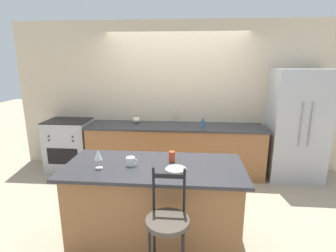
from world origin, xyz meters
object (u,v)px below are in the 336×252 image
Objects in this scene: tumbler_cup at (172,156)px; soap_bottle at (203,123)px; oven_range at (70,145)px; wine_glass at (98,155)px; dinner_plate at (176,169)px; bar_stool_near at (168,232)px; coffee_mug at (131,161)px; refrigerator at (296,125)px; pumpkin_decoration at (136,120)px.

soap_bottle is (0.42, 1.69, -0.02)m from tumbler_cup.
wine_glass is (1.31, -2.03, 0.59)m from oven_range.
bar_stool_near is at bearing -93.90° from dinner_plate.
dinner_plate is 1.07× the size of wine_glass.
oven_range is 6.66× the size of soap_bottle.
soap_bottle reaches higher than oven_range.
oven_range reaches higher than dinner_plate.
tumbler_cup is at bearing 20.43° from coffee_mug.
refrigerator reaches higher than bar_stool_near.
coffee_mug is 0.46m from tumbler_cup.
soap_bottle is at bearing 65.47° from coffee_mug.
wine_glass is at bearing -143.87° from refrigerator.
wine_glass is 1.61× the size of coffee_mug.
refrigerator is 2.76m from dinner_plate.
soap_bottle is at bearing -178.13° from refrigerator.
bar_stool_near is 0.87m from tumbler_cup.
bar_stool_near reaches higher than oven_range.
pumpkin_decoration is (-0.05, 2.15, -0.11)m from wine_glass.
tumbler_cup reaches higher than coffee_mug.
bar_stool_near is at bearing -53.96° from coffee_mug.
refrigerator is 3.22m from bar_stool_near.
pumpkin_decoration is at bearing 5.37° from oven_range.
dinner_plate is (2.11, -2.00, 0.46)m from oven_range.
oven_range is 4.61× the size of wine_glass.
wine_glass is at bearing -120.80° from soap_bottle.
dinner_plate is 1.95m from soap_bottle.
coffee_mug is at bearing 126.04° from bar_stool_near.
bar_stool_near is 8.06× the size of pumpkin_decoration.
oven_range is at bearing 178.05° from soap_bottle.
oven_range is 7.43× the size of coffee_mug.
bar_stool_near is 8.80× the size of coffee_mug.
oven_range is 2.57m from coffee_mug.
oven_range is at bearing 122.77° from wine_glass.
wine_glass is 2.27m from soap_bottle.
refrigerator is 9.21× the size of wine_glass.
coffee_mug is (-2.42, -1.90, 0.02)m from refrigerator.
pumpkin_decoration is (-0.36, 2.05, -0.01)m from coffee_mug.
refrigerator is 2.65m from tumbler_cup.
bar_stool_near reaches higher than tumbler_cup.
wine_glass is at bearing -160.96° from tumbler_cup.
refrigerator is 1.69× the size of bar_stool_near.
wine_glass is at bearing -162.87° from coffee_mug.
oven_range is 2.76m from tumbler_cup.
bar_stool_near is 2.81m from pumpkin_decoration.
oven_range is at bearing -174.63° from pumpkin_decoration.
pumpkin_decoration is at bearing 91.22° from wine_glass.
tumbler_cup reaches higher than pumpkin_decoration.
oven_range is 1.36m from pumpkin_decoration.
wine_glass reaches higher than soap_bottle.
dinner_plate is at bearing 1.93° from wine_glass.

